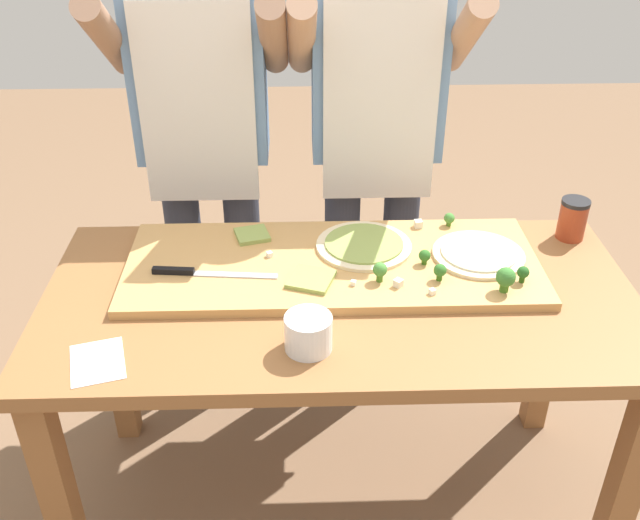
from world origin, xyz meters
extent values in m
plane|color=brown|center=(0.00, 0.00, 0.00)|extent=(8.00, 8.00, 0.00)
cube|color=brown|center=(-0.70, -0.31, 0.37)|extent=(0.07, 0.07, 0.74)
cube|color=brown|center=(0.70, -0.31, 0.37)|extent=(0.07, 0.07, 0.74)
cube|color=brown|center=(-0.70, 0.31, 0.37)|extent=(0.07, 0.07, 0.74)
cube|color=brown|center=(0.70, 0.31, 0.37)|extent=(0.07, 0.07, 0.74)
cube|color=brown|center=(0.00, 0.00, 0.76)|extent=(1.53, 0.74, 0.04)
cube|color=tan|center=(-0.01, 0.12, 0.79)|extent=(1.11, 0.44, 0.03)
cube|color=#B7BABF|center=(-0.27, 0.05, 0.80)|extent=(0.22, 0.04, 0.00)
cube|color=black|center=(-0.43, 0.07, 0.81)|extent=(0.11, 0.03, 0.02)
cylinder|color=beige|center=(0.07, 0.19, 0.81)|extent=(0.26, 0.26, 0.01)
cylinder|color=#899E4C|center=(0.07, 0.19, 0.82)|extent=(0.22, 0.22, 0.01)
cylinder|color=beige|center=(0.38, 0.13, 0.81)|extent=(0.25, 0.25, 0.01)
cylinder|color=beige|center=(0.38, 0.13, 0.82)|extent=(0.20, 0.20, 0.01)
cube|color=#899E4C|center=(-0.08, 0.02, 0.81)|extent=(0.14, 0.14, 0.01)
cube|color=#899E4C|center=(-0.24, 0.25, 0.81)|extent=(0.11, 0.11, 0.01)
cylinder|color=#3F7220|center=(0.41, -0.04, 0.82)|extent=(0.02, 0.02, 0.03)
sphere|color=#38752D|center=(0.41, -0.04, 0.84)|extent=(0.05, 0.05, 0.05)
cylinder|color=#2C5915|center=(0.46, 0.00, 0.81)|extent=(0.01, 0.01, 0.02)
sphere|color=#23561E|center=(0.46, 0.00, 0.83)|extent=(0.03, 0.03, 0.03)
cylinder|color=#366618|center=(0.25, 0.02, 0.81)|extent=(0.01, 0.01, 0.02)
sphere|color=#2D6623|center=(0.25, 0.02, 0.83)|extent=(0.03, 0.03, 0.03)
cylinder|color=#487A23|center=(0.10, 0.02, 0.81)|extent=(0.02, 0.02, 0.02)
sphere|color=#427F33|center=(0.10, 0.02, 0.84)|extent=(0.04, 0.04, 0.04)
cylinder|color=#366618|center=(0.23, 0.09, 0.81)|extent=(0.01, 0.01, 0.02)
sphere|color=#2D6623|center=(0.23, 0.09, 0.83)|extent=(0.03, 0.03, 0.03)
cylinder|color=#487A23|center=(0.33, 0.30, 0.81)|extent=(0.01, 0.01, 0.01)
sphere|color=#427F33|center=(0.33, 0.30, 0.83)|extent=(0.03, 0.03, 0.03)
cube|color=white|center=(0.03, 0.00, 0.81)|extent=(0.02, 0.02, 0.01)
cube|color=white|center=(0.23, -0.05, 0.81)|extent=(0.02, 0.02, 0.01)
cube|color=white|center=(-0.19, 0.14, 0.81)|extent=(0.02, 0.02, 0.01)
cube|color=silver|center=(0.15, -0.01, 0.81)|extent=(0.03, 0.03, 0.02)
cube|color=silver|center=(0.24, 0.29, 0.81)|extent=(0.02, 0.02, 0.02)
cylinder|color=white|center=(-0.09, -0.22, 0.82)|extent=(0.11, 0.11, 0.09)
cylinder|color=white|center=(-0.09, -0.22, 0.80)|extent=(0.10, 0.10, 0.05)
cylinder|color=#99381E|center=(0.68, 0.26, 0.83)|extent=(0.08, 0.08, 0.11)
cylinder|color=black|center=(0.68, 0.26, 0.89)|extent=(0.08, 0.08, 0.01)
cube|color=white|center=(-0.56, -0.26, 0.78)|extent=(0.15, 0.18, 0.00)
cylinder|color=#333847|center=(-0.50, 0.62, 0.45)|extent=(0.12, 0.12, 0.90)
cylinder|color=#333847|center=(-0.30, 0.62, 0.45)|extent=(0.12, 0.12, 0.90)
cube|color=#6689B2|center=(-0.40, 0.62, 1.18)|extent=(0.40, 0.20, 0.55)
cube|color=silver|center=(-0.40, 0.52, 1.09)|extent=(0.34, 0.01, 0.60)
cylinder|color=#997056|center=(-0.63, 0.52, 1.30)|extent=(0.08, 0.39, 0.31)
cylinder|color=#997056|center=(-0.17, 0.52, 1.30)|extent=(0.08, 0.39, 0.31)
cylinder|color=#333847|center=(0.04, 0.62, 0.45)|extent=(0.12, 0.12, 0.90)
cylinder|color=#333847|center=(0.24, 0.62, 0.45)|extent=(0.12, 0.12, 0.90)
cube|color=#6689B2|center=(0.14, 0.62, 1.18)|extent=(0.40, 0.20, 0.55)
cube|color=silver|center=(0.14, 0.52, 1.09)|extent=(0.34, 0.01, 0.60)
cylinder|color=tan|center=(-0.09, 0.52, 1.30)|extent=(0.08, 0.39, 0.31)
cylinder|color=tan|center=(0.37, 0.52, 1.30)|extent=(0.08, 0.39, 0.31)
camera|label=1|loc=(-0.10, -1.51, 1.82)|focal=40.22mm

